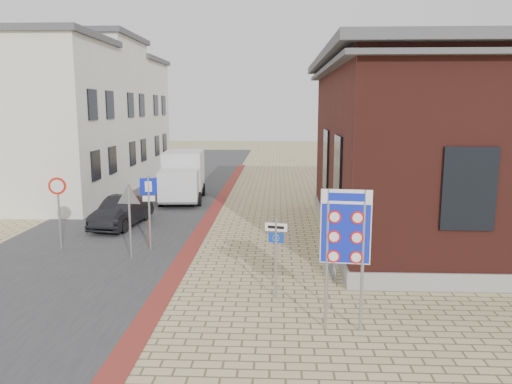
% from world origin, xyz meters
% --- Properties ---
extents(ground, '(120.00, 120.00, 0.00)m').
position_xyz_m(ground, '(0.00, 0.00, 0.00)').
color(ground, tan).
rests_on(ground, ground).
extents(road_strip, '(7.00, 60.00, 0.02)m').
position_xyz_m(road_strip, '(-5.50, 15.00, 0.01)').
color(road_strip, '#38383A').
rests_on(road_strip, ground).
extents(curb_strip, '(0.60, 40.00, 0.02)m').
position_xyz_m(curb_strip, '(-2.00, 10.00, 0.01)').
color(curb_strip, maroon).
rests_on(curb_strip, ground).
extents(brick_building, '(13.00, 13.00, 6.80)m').
position_xyz_m(brick_building, '(8.99, 7.00, 3.49)').
color(brick_building, gray).
rests_on(brick_building, ground).
extents(townhouse_near, '(7.40, 6.40, 8.30)m').
position_xyz_m(townhouse_near, '(-10.99, 12.00, 4.17)').
color(townhouse_near, silver).
rests_on(townhouse_near, ground).
extents(townhouse_mid, '(7.40, 6.40, 9.10)m').
position_xyz_m(townhouse_mid, '(-10.99, 18.00, 4.57)').
color(townhouse_mid, silver).
rests_on(townhouse_mid, ground).
extents(townhouse_far, '(7.40, 6.40, 8.30)m').
position_xyz_m(townhouse_far, '(-10.99, 24.00, 4.17)').
color(townhouse_far, silver).
rests_on(townhouse_far, ground).
extents(bike_rack, '(0.08, 1.80, 0.60)m').
position_xyz_m(bike_rack, '(2.65, 2.20, 0.26)').
color(bike_rack, slate).
rests_on(bike_rack, ground).
extents(sedan, '(1.79, 3.90, 1.24)m').
position_xyz_m(sedan, '(-5.40, 7.91, 0.62)').
color(sedan, black).
rests_on(sedan, ground).
extents(box_truck, '(2.39, 5.03, 2.56)m').
position_xyz_m(box_truck, '(-3.95, 13.76, 1.32)').
color(box_truck, slate).
rests_on(box_truck, ground).
extents(border_sign, '(1.08, 0.18, 3.18)m').
position_xyz_m(border_sign, '(2.50, -1.50, 2.30)').
color(border_sign, gray).
rests_on(border_sign, ground).
extents(essen_sign, '(0.57, 0.17, 2.13)m').
position_xyz_m(essen_sign, '(1.00, 0.30, 1.38)').
color(essen_sign, gray).
rests_on(essen_sign, ground).
extents(parking_sign, '(0.57, 0.13, 2.60)m').
position_xyz_m(parking_sign, '(-3.35, 4.50, 1.78)').
color(parking_sign, gray).
rests_on(parking_sign, ground).
extents(yield_sign, '(0.86, 0.10, 2.43)m').
position_xyz_m(yield_sign, '(-3.74, 3.50, 1.85)').
color(yield_sign, gray).
rests_on(yield_sign, ground).
extents(speed_sign, '(0.59, 0.13, 2.53)m').
position_xyz_m(speed_sign, '(-6.50, 4.50, 1.71)').
color(speed_sign, gray).
rests_on(speed_sign, ground).
extents(bollard, '(0.10, 0.10, 0.96)m').
position_xyz_m(bollard, '(-3.50, 5.00, 0.48)').
color(bollard, '#E1500B').
rests_on(bollard, ground).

